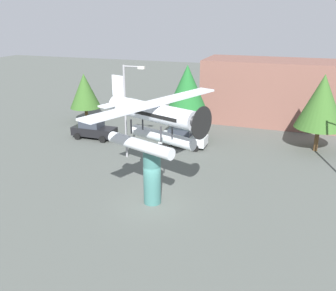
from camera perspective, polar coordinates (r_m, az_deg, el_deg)
ground_plane at (r=24.24m, az=-2.38°, el=-8.64°), size 140.00×140.00×0.00m
display_pedestal at (r=23.40m, az=-2.44°, el=-4.52°), size 1.10×1.10×3.81m
floatplane_monument at (r=22.10m, az=-2.33°, el=3.89°), size 7.19×10.11×4.00m
car_near_black at (r=36.65m, az=-11.26°, el=2.41°), size 4.20×2.02×1.76m
car_mid_silver at (r=33.70m, az=2.25°, el=1.27°), size 4.20×2.02×1.76m
streetlight_primary at (r=30.35m, az=-6.21°, el=6.12°), size 1.84×0.28×7.65m
storefront_building at (r=42.64m, az=16.19°, el=7.88°), size 15.54×6.54×6.76m
tree_west at (r=42.21m, az=-12.58°, el=8.13°), size 3.36×3.36×5.30m
tree_east at (r=34.79m, az=2.94°, el=8.07°), size 4.54×4.54×7.07m
tree_center_back at (r=34.19m, az=22.39°, el=6.20°), size 4.12×4.12×6.71m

